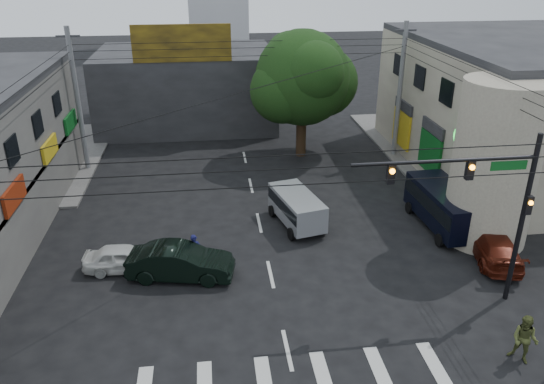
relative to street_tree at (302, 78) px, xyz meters
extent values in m
plane|color=black|center=(-4.00, -17.00, -5.47)|extent=(160.00, 160.00, 0.00)
cube|color=#514F4C|center=(14.00, 1.00, -5.40)|extent=(16.00, 16.00, 0.15)
cube|color=gray|center=(14.00, -4.00, -1.47)|extent=(14.00, 18.00, 8.00)
cylinder|color=gray|center=(7.00, -13.00, -1.47)|extent=(4.00, 4.00, 8.00)
cube|color=#232326|center=(-8.00, 9.00, -2.47)|extent=(14.00, 10.00, 6.00)
cube|color=olive|center=(-8.00, 4.10, 1.83)|extent=(7.00, 0.30, 2.60)
cylinder|color=black|center=(0.00, 0.00, -3.27)|extent=(0.70, 0.70, 4.40)
sphere|color=black|center=(0.00, 0.00, 0.03)|extent=(6.40, 6.40, 6.40)
cylinder|color=black|center=(5.50, -18.00, -1.87)|extent=(0.20, 0.20, 7.20)
cylinder|color=black|center=(2.00, -18.00, 0.83)|extent=(7.00, 0.14, 0.14)
cube|color=black|center=(3.00, -18.00, 0.43)|extent=(0.28, 0.22, 0.75)
cube|color=black|center=(0.00, -18.00, 0.43)|extent=(0.28, 0.22, 0.75)
sphere|color=orange|center=(3.00, -18.14, 0.58)|extent=(0.20, 0.20, 0.20)
sphere|color=orange|center=(0.00, -18.14, 0.58)|extent=(0.20, 0.20, 0.20)
cube|color=#0B4F19|center=(4.50, -18.00, 0.53)|extent=(1.40, 0.06, 0.35)
cylinder|color=#59595B|center=(-14.50, -1.00, -0.87)|extent=(0.32, 0.32, 9.20)
cylinder|color=#59595B|center=(6.50, -1.00, -0.87)|extent=(0.32, 0.32, 9.20)
imported|color=black|center=(-7.95, -14.71, -4.71)|extent=(3.28, 5.22, 1.53)
imported|color=silver|center=(-10.50, -13.80, -4.86)|extent=(1.86, 3.75, 1.22)
imported|color=#49140A|center=(6.50, -14.96, -4.82)|extent=(3.66, 5.24, 1.30)
imported|color=#121340|center=(-7.33, -14.00, -4.65)|extent=(0.64, 0.45, 1.65)
imported|color=#434B22|center=(4.08, -21.56, -4.54)|extent=(1.59, 1.59, 1.86)
camera|label=1|loc=(-6.43, -34.96, 7.69)|focal=35.00mm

